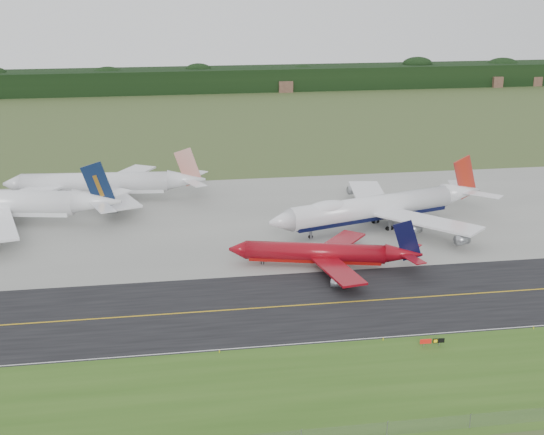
% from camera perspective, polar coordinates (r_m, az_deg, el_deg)
% --- Properties ---
extents(ground, '(600.00, 600.00, 0.00)m').
position_cam_1_polar(ground, '(151.38, 5.40, -5.74)').
color(ground, '#394C23').
rests_on(ground, ground).
extents(grass_verge, '(400.00, 30.00, 0.01)m').
position_cam_1_polar(grass_verge, '(121.48, 9.54, -12.25)').
color(grass_verge, '#2F5218').
rests_on(grass_verge, ground).
extents(taxiway, '(400.00, 32.00, 0.02)m').
position_cam_1_polar(taxiway, '(147.85, 5.78, -6.34)').
color(taxiway, black).
rests_on(taxiway, ground).
extents(apron, '(400.00, 78.00, 0.01)m').
position_cam_1_polar(apron, '(197.97, 1.79, 0.12)').
color(apron, gray).
rests_on(apron, ground).
extents(taxiway_centreline, '(400.00, 0.40, 0.00)m').
position_cam_1_polar(taxiway_centreline, '(147.84, 5.78, -6.34)').
color(taxiway_centreline, gold).
rests_on(taxiway_centreline, taxiway).
extents(taxiway_edge_line, '(400.00, 0.25, 0.00)m').
position_cam_1_polar(taxiway_edge_line, '(134.41, 7.46, -9.00)').
color(taxiway_edge_line, silver).
rests_on(taxiway_edge_line, taxiway).
extents(perimeter_fence, '(320.00, 0.10, 320.00)m').
position_cam_1_polar(perimeter_fence, '(110.55, 11.73, -15.05)').
color(perimeter_fence, slate).
rests_on(perimeter_fence, ground).
extents(horizon_treeline, '(700.00, 25.00, 12.00)m').
position_cam_1_polar(horizon_treeline, '(413.07, -4.06, 10.24)').
color(horizon_treeline, black).
rests_on(horizon_treeline, ground).
extents(jet_ba_747, '(61.02, 49.35, 15.67)m').
position_cam_1_polar(jet_ba_747, '(189.31, 8.04, 0.79)').
color(jet_ba_747, white).
rests_on(jet_ba_747, ground).
extents(jet_red_737, '(41.24, 32.95, 11.27)m').
position_cam_1_polar(jet_red_737, '(163.31, 4.07, -2.71)').
color(jet_red_737, maroon).
rests_on(jet_red_737, ground).
extents(jet_star_tail, '(55.85, 46.54, 14.72)m').
position_cam_1_polar(jet_star_tail, '(215.22, -12.39, 2.53)').
color(jet_star_tail, silver).
rests_on(jet_star_tail, ground).
extents(taxiway_sign, '(4.28, 0.30, 1.43)m').
position_cam_1_polar(taxiway_sign, '(133.03, 11.97, -9.09)').
color(taxiway_sign, slate).
rests_on(taxiway_sign, ground).
extents(edge_marker_left, '(0.16, 0.16, 0.50)m').
position_cam_1_polar(edge_marker_left, '(128.93, -3.98, -10.01)').
color(edge_marker_left, yellow).
rests_on(edge_marker_left, ground).
extents(edge_marker_center, '(0.16, 0.16, 0.50)m').
position_cam_1_polar(edge_marker_center, '(133.98, 8.37, -9.04)').
color(edge_marker_center, yellow).
rests_on(edge_marker_center, ground).
extents(edge_marker_right, '(0.16, 0.16, 0.50)m').
position_cam_1_polar(edge_marker_right, '(144.28, 19.10, -7.85)').
color(edge_marker_right, yellow).
rests_on(edge_marker_right, ground).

